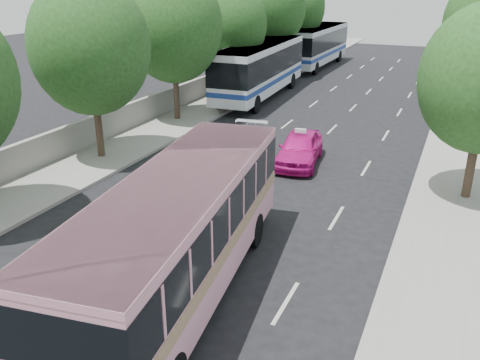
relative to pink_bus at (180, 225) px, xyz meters
The scene contains 15 objects.
ground 3.80m from the pink_bus, 115.09° to the left, with size 120.00×120.00×0.00m, color black.
sidewalk_left 24.89m from the pink_bus, 113.28° to the left, with size 4.00×90.00×0.15m, color #9E998E.
sidewalk_right 23.99m from the pink_bus, 72.46° to the left, with size 4.00×90.00×0.12m, color #9E998E.
low_wall 25.60m from the pink_bus, 116.99° to the left, with size 0.30×90.00×1.50m, color #9E998E.
tree_left_b 13.54m from the pink_bus, 138.11° to the left, with size 5.70×5.70×8.88m.
tree_left_c 19.83m from the pink_bus, 120.69° to the left, with size 6.00×6.00×9.35m.
tree_left_d 26.82m from the pink_bus, 111.67° to the left, with size 5.52×5.52×8.60m.
tree_left_e 34.39m from the pink_bus, 106.55° to the left, with size 6.30×6.30×9.82m.
tree_left_f 42.08m from the pink_bus, 103.70° to the left, with size 5.88×5.88×9.16m.
pink_bus is the anchor object (origin of this frame).
pink_taxi 12.22m from the pink_bus, 91.42° to the left, with size 1.89×4.70×1.60m, color #D01282.
white_pickup 12.08m from the pink_bus, 105.99° to the left, with size 2.06×5.08×1.47m, color white.
tour_coach_front 26.34m from the pink_bus, 106.77° to the left, with size 3.54×13.64×4.05m.
tour_coach_rear 41.73m from the pink_bus, 100.49° to the left, with size 3.04×13.37×3.99m.
taxi_roof_sign 12.14m from the pink_bus, 91.42° to the left, with size 0.55×0.18×0.18m, color silver.
Camera 1 is at (7.89, -13.65, 8.65)m, focal length 38.00 mm.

